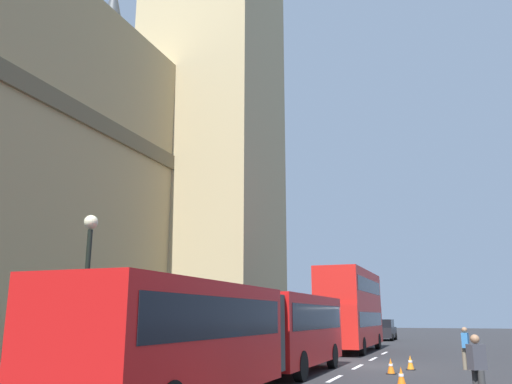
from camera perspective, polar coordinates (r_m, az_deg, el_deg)
name	(u,v)px	position (r m, az deg, el deg)	size (l,w,h in m)	color
ground_plane	(360,366)	(24.53, 11.47, -18.28)	(160.00, 160.00, 0.00)	#262628
lane_centre_marking	(347,372)	(21.58, 10.07, -19.01)	(25.20, 0.16, 0.01)	silver
articulated_bus	(247,329)	(16.66, -0.96, -14.87)	(16.68, 2.54, 2.90)	red
double_decker_bus	(351,307)	(33.71, 10.44, -12.36)	(9.76, 2.54, 4.90)	red
sedan_lead	(384,330)	(50.15, 13.97, -14.57)	(4.40, 1.86, 1.85)	black
traffic_cone_west	(401,377)	(17.74, 15.76, -19.05)	(0.36, 0.36, 0.58)	black
traffic_cone_middle	(391,366)	(21.23, 14.67, -18.13)	(0.36, 0.36, 0.58)	black
traffic_cone_east	(410,363)	(23.05, 16.69, -17.61)	(0.36, 0.36, 0.58)	black
street_lamp	(86,285)	(17.05, -18.26, -9.77)	(0.44, 0.44, 5.27)	black
pedestrian_near_cones	(478,367)	(14.29, 23.28, -17.39)	(0.44, 0.46, 1.69)	#333333
pedestrian_by_kerb	(466,346)	(23.81, 22.18, -15.53)	(0.43, 0.36, 1.69)	#726651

